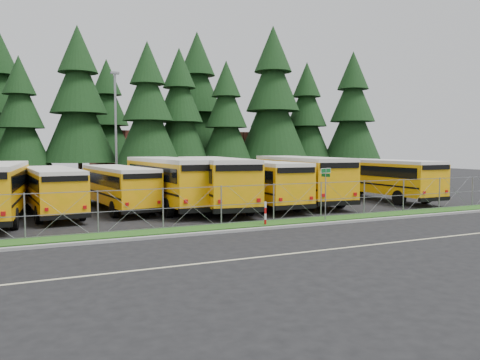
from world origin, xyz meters
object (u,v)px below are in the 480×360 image
Objects in this scene: bus_2 at (117,188)px; bus_1 at (52,192)px; bus_3 at (169,183)px; street_sign at (326,183)px; bus_4 at (213,183)px; bus_6 at (298,180)px; light_standard at (116,128)px; bus_5 at (256,184)px; bus_east at (380,180)px; striped_bollard at (265,214)px.

bus_1 is at bearing -178.03° from bus_2.
bus_3 reaches higher than street_sign.
bus_4 reaches higher than bus_1.
bus_1 is 0.84× the size of bus_6.
bus_3 is (6.89, -0.13, 0.26)m from bus_1.
bus_6 is at bearing -47.54° from light_standard.
bus_3 is at bearing 127.40° from street_sign.
bus_5 is (5.68, -1.15, -0.11)m from bus_3.
bus_3 is 15.88m from bus_east.
bus_east is 21.60m from light_standard.
street_sign is (9.36, -8.89, 0.67)m from bus_2.
bus_5 is 14.61m from light_standard.
bus_3 is 5.79m from bus_5.
light_standard is (-3.99, 19.24, 4.90)m from striped_bollard.
bus_1 is at bearing -116.97° from light_standard.
bus_5 reaches higher than bus_1.
bus_5 is (8.76, -1.84, 0.15)m from bus_2.
street_sign is at bearing 0.34° from striped_bollard.
bus_6 is (3.59, 0.58, 0.12)m from bus_5.
bus_4 is 1.00× the size of bus_6.
light_standard is (5.55, 10.90, 4.14)m from bus_1.
bus_2 is 8.96m from bus_5.
bus_east is (13.20, -0.44, -0.12)m from bus_4.
bus_1 is 3.85m from bus_2.
bus_east is at bearing -13.06° from bus_2.
bus_4 is 1.22× the size of light_standard.
light_standard is at bearing 58.10° from bus_1.
bus_5 is 1.00× the size of bus_east.
bus_2 is 1.02× the size of light_standard.
bus_4 is 8.05m from street_sign.
bus_3 is 1.08× the size of bus_5.
bus_east is (6.55, -0.90, -0.12)m from bus_6.
bus_4 is 4.41× the size of street_sign.
bus_5 is at bearing -18.39° from bus_2.
bus_4 is 1.08× the size of bus_east.
bus_east reaches higher than striped_bollard.
bus_5 is at bearing -14.88° from bus_3.
street_sign is (-9.55, -6.73, 0.53)m from bus_east.
light_standard is at bearing 73.89° from bus_2.
bus_6 reaches higher than bus_5.
bus_4 is 13.20m from bus_east.
bus_2 is at bearing 122.75° from striped_bollard.
bus_east is (22.71, -1.60, 0.14)m from bus_1.
bus_6 reaches higher than street_sign.
bus_4 reaches higher than bus_5.
bus_east is at bearing -8.77° from bus_3.
street_sign is 0.28× the size of light_standard.
light_standard reaches higher than bus_2.
bus_3 is at bearing -83.04° from light_standard.
bus_6 is 8.21m from street_sign.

